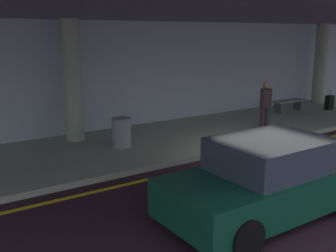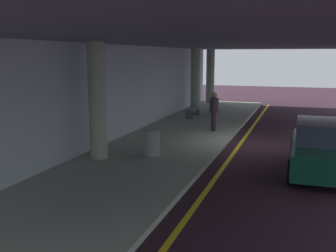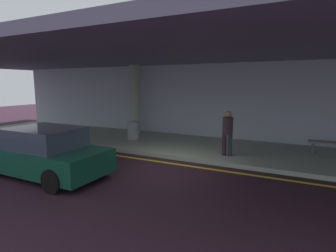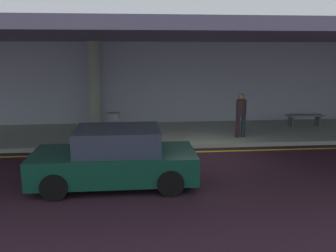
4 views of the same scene
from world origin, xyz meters
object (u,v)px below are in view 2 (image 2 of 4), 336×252
object	(u,v)px
support_column_far_left	(97,101)
bench_metal	(193,110)
car_dark_green	(324,148)
traveler_with_luggage	(214,109)
suitcase_upright_primary	(214,108)
trash_bin_steel	(152,143)
support_column_left_mid	(195,79)
support_column_center	(210,76)

from	to	relation	value
support_column_far_left	bench_metal	world-z (taller)	support_column_far_left
car_dark_green	traveler_with_luggage	xyz separation A→B (m)	(4.55, 4.27, 0.40)
suitcase_upright_primary	trash_bin_steel	size ratio (longest dim) A/B	1.06
car_dark_green	suitcase_upright_primary	size ratio (longest dim) A/B	4.56
support_column_left_mid	car_dark_green	distance (m)	12.84
car_dark_green	suitcase_upright_primary	distance (m)	11.17
car_dark_green	traveler_with_luggage	bearing A→B (deg)	41.33
car_dark_green	traveler_with_luggage	size ratio (longest dim) A/B	2.44
support_column_far_left	support_column_center	distance (m)	16.00
suitcase_upright_primary	trash_bin_steel	xyz separation A→B (m)	(-10.09, -0.11, 0.11)
support_column_center	bench_metal	bearing A→B (deg)	-174.81
support_column_far_left	suitcase_upright_primary	world-z (taller)	support_column_far_left
support_column_center	bench_metal	distance (m)	6.98
support_column_left_mid	bench_metal	bearing A→B (deg)	-167.55
support_column_left_mid	traveler_with_luggage	bearing A→B (deg)	-158.26
suitcase_upright_primary	bench_metal	xyz separation A→B (m)	(-1.73, 0.75, 0.04)
bench_metal	trash_bin_steel	xyz separation A→B (m)	(-8.36, -0.86, 0.07)
car_dark_green	support_column_center	bearing A→B (deg)	22.68
traveler_with_luggage	trash_bin_steel	world-z (taller)	traveler_with_luggage
support_column_left_mid	car_dark_green	xyz separation A→B (m)	(-10.83, -6.78, -1.26)
support_column_left_mid	suitcase_upright_primary	distance (m)	2.30
support_column_far_left	bench_metal	size ratio (longest dim) A/B	2.28
bench_metal	car_dark_green	bearing A→B (deg)	-142.54
support_column_center	traveler_with_luggage	size ratio (longest dim) A/B	2.17
support_column_far_left	trash_bin_steel	world-z (taller)	support_column_far_left
support_column_far_left	support_column_left_mid	bearing A→B (deg)	0.00
bench_metal	support_column_far_left	bearing A→B (deg)	176.17
traveler_with_luggage	bench_metal	bearing A→B (deg)	-122.33
traveler_with_luggage	bench_metal	xyz separation A→B (m)	(3.49, 1.89, -0.61)
support_column_center	traveler_with_luggage	world-z (taller)	support_column_center
traveler_with_luggage	bench_metal	size ratio (longest dim) A/B	1.05
suitcase_upright_primary	bench_metal	distance (m)	1.89
support_column_left_mid	traveler_with_luggage	world-z (taller)	support_column_left_mid
suitcase_upright_primary	bench_metal	size ratio (longest dim) A/B	0.56
car_dark_green	support_column_far_left	bearing A→B (deg)	97.89
support_column_far_left	traveler_with_luggage	world-z (taller)	support_column_far_left
support_column_left_mid	trash_bin_steel	size ratio (longest dim) A/B	4.29
support_column_far_left	bench_metal	xyz separation A→B (m)	(9.21, -0.62, -1.47)
traveler_with_luggage	trash_bin_steel	xyz separation A→B (m)	(-4.87, 1.03, -0.54)
support_column_center	car_dark_green	world-z (taller)	support_column_center
support_column_far_left	car_dark_green	size ratio (longest dim) A/B	0.89
support_column_left_mid	traveler_with_luggage	distance (m)	6.82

